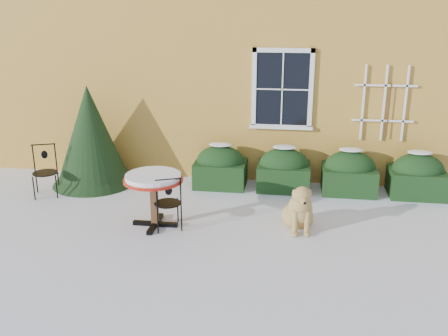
% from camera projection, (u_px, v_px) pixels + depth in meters
% --- Properties ---
extents(ground, '(80.00, 80.00, 0.00)m').
position_uv_depth(ground, '(215.00, 241.00, 7.98)').
color(ground, white).
rests_on(ground, ground).
extents(house, '(12.40, 8.40, 6.40)m').
position_uv_depth(house, '(256.00, 19.00, 13.56)').
color(house, gold).
rests_on(house, ground).
extents(hedge_row, '(4.95, 0.80, 0.91)m').
position_uv_depth(hedge_row, '(316.00, 171.00, 10.03)').
color(hedge_row, black).
rests_on(hedge_row, ground).
extents(evergreen_shrub, '(1.71, 1.71, 2.07)m').
position_uv_depth(evergreen_shrub, '(91.00, 145.00, 10.29)').
color(evergreen_shrub, black).
rests_on(evergreen_shrub, ground).
extents(bistro_table, '(1.00, 1.00, 0.92)m').
position_uv_depth(bistro_table, '(153.00, 183.00, 8.28)').
color(bistro_table, black).
rests_on(bistro_table, ground).
extents(patio_chair_near, '(0.55, 0.54, 0.94)m').
position_uv_depth(patio_chair_near, '(168.00, 202.00, 8.27)').
color(patio_chair_near, black).
rests_on(patio_chair_near, ground).
extents(patio_chair_far, '(0.58, 0.57, 1.00)m').
position_uv_depth(patio_chair_far, '(45.00, 171.00, 9.77)').
color(patio_chair_far, black).
rests_on(patio_chair_far, ground).
extents(dog, '(0.63, 0.96, 0.85)m').
position_uv_depth(dog, '(299.00, 211.00, 8.27)').
color(dog, tan).
rests_on(dog, ground).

